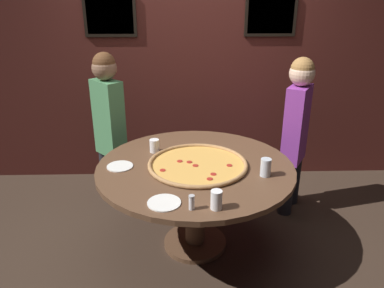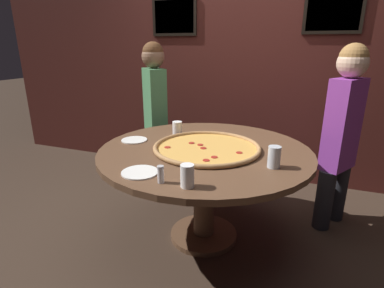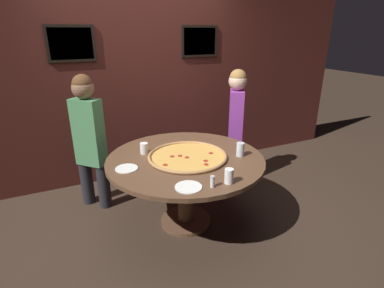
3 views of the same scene
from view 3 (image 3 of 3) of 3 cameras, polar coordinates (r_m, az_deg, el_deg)
name	(u,v)px [view 3 (image 3 of 3)]	position (r m, az deg, el deg)	size (l,w,h in m)	color
ground_plane	(186,222)	(3.26, -1.15, -14.58)	(24.00, 24.00, 0.00)	#38281E
back_wall	(142,79)	(3.98, -9.49, 12.15)	(6.40, 0.08, 2.60)	#4C1E19
dining_table	(186,170)	(2.95, -1.24, -5.01)	(1.52, 1.52, 0.74)	brown
giant_pizza	(188,156)	(2.89, -0.86, -2.34)	(0.77, 0.77, 0.03)	#E5A84C
drink_cup_far_left	(144,148)	(3.01, -9.11, -0.81)	(0.08, 0.08, 0.11)	white
drink_cup_beside_pizza	(240,149)	(2.95, 9.19, -1.02)	(0.08, 0.08, 0.13)	silver
drink_cup_near_left	(229,176)	(2.42, 7.06, -6.08)	(0.07, 0.07, 0.12)	white
white_plate_right_side	(127,168)	(2.72, -12.36, -4.58)	(0.20, 0.20, 0.01)	white
white_plate_far_back	(188,187)	(2.36, -0.68, -8.20)	(0.22, 0.22, 0.01)	white
condiment_shaker	(212,182)	(2.35, 3.92, -7.15)	(0.04, 0.04, 0.10)	silver
diner_centre_back	(236,121)	(3.76, 8.33, 4.29)	(0.30, 0.38, 1.47)	#232328
diner_side_left	(89,135)	(3.37, -19.03, 1.58)	(0.35, 0.36, 1.49)	#232328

